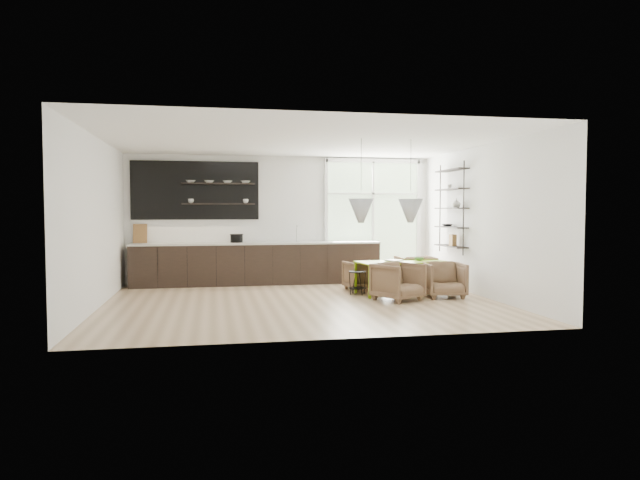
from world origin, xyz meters
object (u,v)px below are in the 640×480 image
(dining_table, at_px, (402,264))
(armchair_front_right, at_px, (444,280))
(armchair_back_left, at_px, (362,275))
(armchair_back_right, at_px, (415,272))
(armchair_front_left, at_px, (398,282))
(wire_stool, at_px, (357,280))

(dining_table, height_order, armchair_front_right, armchair_front_right)
(armchair_back_left, xyz_separation_m, armchair_front_right, (1.27, -1.28, 0.03))
(armchair_back_right, xyz_separation_m, armchair_front_right, (0.12, -1.25, -0.02))
(dining_table, xyz_separation_m, armchair_back_left, (-0.63, 0.69, -0.30))
(dining_table, xyz_separation_m, armchair_front_right, (0.63, -0.59, -0.27))
(dining_table, relative_size, armchair_back_left, 2.76)
(armchair_front_left, distance_m, wire_stool, 1.03)
(armchair_back_left, xyz_separation_m, armchair_back_right, (1.14, -0.03, 0.05))
(dining_table, height_order, armchair_front_left, armchair_front_left)
(armchair_back_left, relative_size, armchair_front_right, 0.91)
(armchair_back_left, bearing_deg, wire_stool, 56.23)
(dining_table, height_order, armchair_back_left, dining_table)
(wire_stool, bearing_deg, armchair_back_left, 66.61)
(armchair_back_left, xyz_separation_m, armchair_front_left, (0.29, -1.47, 0.04))
(armchair_front_left, bearing_deg, wire_stool, 92.91)
(dining_table, xyz_separation_m, armchair_back_right, (0.51, 0.65, -0.25))
(dining_table, relative_size, wire_stool, 4.07)
(dining_table, distance_m, armchair_back_right, 0.87)
(armchair_back_left, height_order, armchair_front_right, armchair_front_right)
(armchair_back_right, height_order, armchair_front_left, armchair_back_right)
(armchair_front_right, bearing_deg, armchair_back_right, 101.59)
(armchair_back_right, height_order, armchair_front_right, armchair_back_right)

